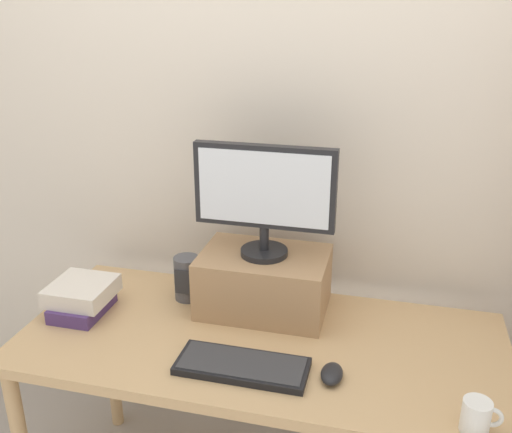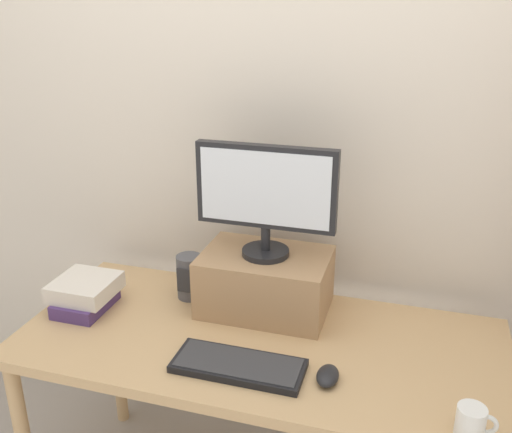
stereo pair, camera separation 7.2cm
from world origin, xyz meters
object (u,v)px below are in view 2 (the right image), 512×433
object	(u,v)px
desk	(259,358)
coffee_mug	(472,423)
computer_monitor	(266,194)
computer_mouse	(328,376)
keyboard	(239,365)
desk_speaker	(190,277)
riser_box	(265,282)
book_stack	(85,293)

from	to	relation	value
desk	coffee_mug	xyz separation A→B (m)	(0.63, -0.27, 0.12)
computer_monitor	computer_mouse	size ratio (longest dim) A/B	4.54
keyboard	desk_speaker	bearing A→B (deg)	130.37
keyboard	computer_mouse	bearing A→B (deg)	4.35
riser_box	computer_monitor	world-z (taller)	computer_monitor
computer_monitor	book_stack	distance (m)	0.74
coffee_mug	desk_speaker	distance (m)	1.06
coffee_mug	keyboard	bearing A→B (deg)	171.24
riser_box	keyboard	xyz separation A→B (m)	(0.02, -0.36, -0.09)
desk	computer_monitor	world-z (taller)	computer_monitor
computer_monitor	coffee_mug	world-z (taller)	computer_monitor
riser_box	book_stack	size ratio (longest dim) A/B	1.97
coffee_mug	computer_mouse	bearing A→B (deg)	162.62
coffee_mug	desk_speaker	xyz separation A→B (m)	(-0.95, 0.46, 0.04)
computer_monitor	book_stack	xyz separation A→B (m)	(-0.61, -0.18, -0.37)
computer_monitor	coffee_mug	distance (m)	0.90
desk_speaker	desk	bearing A→B (deg)	-30.18
computer_mouse	riser_box	bearing A→B (deg)	129.67
desk	computer_mouse	world-z (taller)	computer_mouse
desk	riser_box	xyz separation A→B (m)	(-0.03, 0.19, 0.18)
riser_box	computer_monitor	size ratio (longest dim) A/B	0.93
desk_speaker	book_stack	bearing A→B (deg)	-151.08
keyboard	book_stack	xyz separation A→B (m)	(-0.63, 0.18, 0.04)
keyboard	book_stack	distance (m)	0.66
computer_monitor	computer_mouse	distance (m)	0.61
coffee_mug	desk	bearing A→B (deg)	156.47
desk	keyboard	size ratio (longest dim) A/B	3.99
keyboard	desk_speaker	xyz separation A→B (m)	(-0.31, 0.36, 0.07)
book_stack	coffee_mug	bearing A→B (deg)	-12.53
computer_monitor	computer_mouse	xyz separation A→B (m)	(0.28, -0.34, -0.41)
keyboard	coffee_mug	world-z (taller)	coffee_mug
keyboard	coffee_mug	xyz separation A→B (m)	(0.64, -0.10, 0.03)
riser_box	desk_speaker	bearing A→B (deg)	-179.77
riser_box	coffee_mug	bearing A→B (deg)	-34.79
riser_box	desk_speaker	xyz separation A→B (m)	(-0.29, -0.00, -0.02)
keyboard	desk_speaker	world-z (taller)	desk_speaker
desk	riser_box	world-z (taller)	riser_box
keyboard	computer_monitor	bearing A→B (deg)	93.42
book_stack	desk_speaker	bearing A→B (deg)	28.92
computer_mouse	desk_speaker	xyz separation A→B (m)	(-0.57, 0.34, 0.06)
book_stack	coffee_mug	distance (m)	1.31
riser_box	desk_speaker	size ratio (longest dim) A/B	2.67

